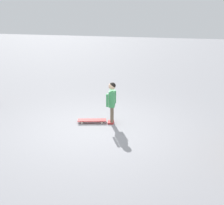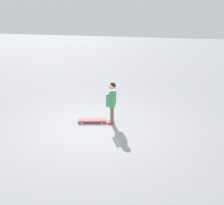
% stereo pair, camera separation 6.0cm
% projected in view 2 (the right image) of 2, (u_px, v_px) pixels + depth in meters
% --- Properties ---
extents(ground_plane, '(50.00, 50.00, 0.00)m').
position_uv_depth(ground_plane, '(97.00, 130.00, 6.71)').
color(ground_plane, gray).
extents(child_person, '(0.21, 0.39, 1.06)m').
position_uv_depth(child_person, '(112.00, 98.00, 6.93)').
color(child_person, brown).
rests_on(child_person, ground).
extents(skateboard, '(0.74, 0.39, 0.07)m').
position_uv_depth(skateboard, '(92.00, 120.00, 7.16)').
color(skateboard, '#B22D2D').
rests_on(skateboard, ground).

